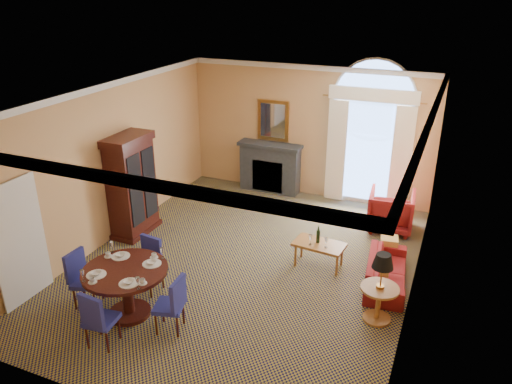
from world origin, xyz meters
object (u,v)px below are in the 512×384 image
at_px(armoire, 132,187).
at_px(armchair, 391,210).
at_px(side_table, 381,280).
at_px(dining_table, 126,282).
at_px(coffee_table, 319,245).
at_px(sofa, 386,271).

height_order(armoire, armchair, armoire).
relative_size(armchair, side_table, 0.81).
bearing_deg(dining_table, armoire, 123.33).
height_order(dining_table, side_table, side_table).
distance_m(armoire, side_table, 5.43).
bearing_deg(armoire, side_table, -11.01).
bearing_deg(coffee_table, armoire, -171.91).
bearing_deg(side_table, sofa, 92.56).
distance_m(dining_table, armchair, 5.79).
bearing_deg(sofa, dining_table, 118.41).
distance_m(armchair, side_table, 3.31).
bearing_deg(armchair, armoire, 19.23).
bearing_deg(sofa, armchair, 1.05).
distance_m(armchair, coffee_table, 2.30).
xyz_separation_m(armoire, dining_table, (1.61, -2.45, -0.41)).
height_order(armoire, coffee_table, armoire).
bearing_deg(sofa, armoire, 84.60).
relative_size(sofa, coffee_table, 1.72).
relative_size(dining_table, sofa, 0.79).
xyz_separation_m(sofa, coffee_table, (-1.27, 0.09, 0.19)).
bearing_deg(dining_table, sofa, 34.71).
relative_size(armoire, sofa, 1.26).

